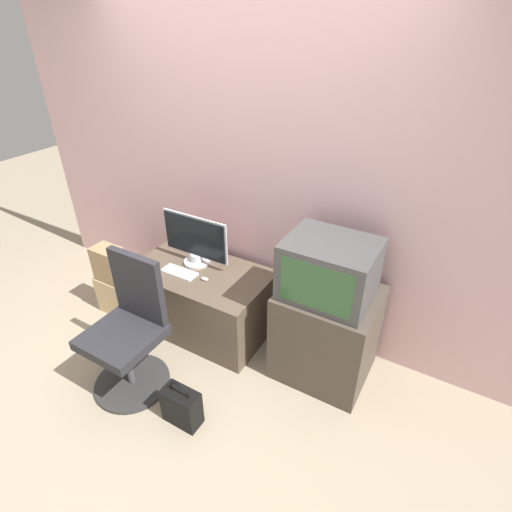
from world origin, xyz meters
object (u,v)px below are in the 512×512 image
Objects in this scene: keyboard at (179,272)px; handbag at (182,406)px; crt_tv at (329,270)px; cardboard_box_lower at (116,294)px; main_monitor at (195,241)px; mouse at (205,279)px; office_chair at (130,335)px; book at (111,329)px.

keyboard is 0.83× the size of handbag.
crt_tv is 1.99m from cardboard_box_lower.
main_monitor reaches higher than cardboard_box_lower.
mouse is 0.20× the size of cardboard_box_lower.
office_chair is (-0.17, -0.64, -0.14)m from mouse.
crt_tv reaches higher than book.
cardboard_box_lower is (-0.70, -0.32, -0.59)m from main_monitor.
handbag is at bearing -125.04° from crt_tv.
keyboard is 1.82× the size of book.
keyboard is 0.23m from mouse.
office_chair is 2.89× the size of cardboard_box_lower.
mouse is at bearing 9.02° from cardboard_box_lower.
handbag is 2.20× the size of book.
mouse reaches higher than cardboard_box_lower.
main_monitor is at bearing 44.60° from book.
cardboard_box_lower is (-1.83, -0.25, -0.73)m from crt_tv.
book is at bearing -153.84° from mouse.
cardboard_box_lower is 2.12× the size of book.
main_monitor is at bearing 81.59° from keyboard.
handbag is (-0.60, -0.85, -0.77)m from crt_tv.
keyboard is at bearing 33.83° from book.
handbag is 1.16m from book.
cardboard_box_lower is (-0.73, 0.49, -0.26)m from office_chair.
crt_tv is at bearing 15.63° from book.
keyboard is at bearing 127.77° from handbag.
cardboard_box_lower is at bearing -169.61° from keyboard.
main_monitor is 0.88m from office_chair.
office_chair is at bearing -146.27° from crt_tv.
main_monitor is 3.69× the size of book.
mouse is 0.19× the size of handbag.
mouse is 0.67m from office_chair.
office_chair is (0.06, -0.62, -0.14)m from keyboard.
office_chair is 0.76m from book.
keyboard is 0.83m from book.
handbag is (0.51, -0.11, -0.29)m from office_chair.
main_monitor is 0.33m from mouse.
cardboard_box_lower is (-0.67, -0.12, -0.39)m from keyboard.
main_monitor is 0.97m from cardboard_box_lower.
mouse is at bearing -173.74° from crt_tv.
crt_tv is (0.93, 0.10, 0.34)m from mouse.
book is at bearing -135.40° from main_monitor.
crt_tv is at bearing 33.73° from office_chair.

